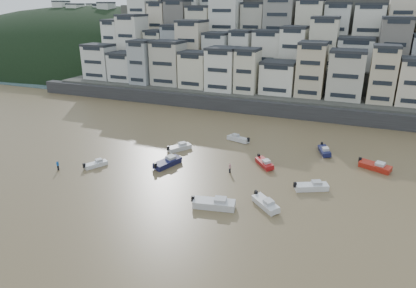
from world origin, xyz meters
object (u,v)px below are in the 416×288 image
at_px(boat_d, 312,185).
at_px(person_blue, 58,165).
at_px(boat_j, 96,163).
at_px(boat_a, 214,202).
at_px(boat_c, 168,162).
at_px(boat_i, 324,150).
at_px(boat_b, 266,203).
at_px(boat_f, 179,147).
at_px(person_pink, 230,168).
at_px(boat_g, 375,166).
at_px(boat_h, 238,138).
at_px(boat_e, 264,162).

relative_size(boat_d, person_blue, 3.13).
bearing_deg(boat_j, boat_a, -73.15).
height_order(boat_c, person_blue, person_blue).
bearing_deg(boat_i, boat_d, -19.21).
height_order(boat_b, boat_f, boat_b).
bearing_deg(person_blue, person_pink, 20.05).
xyz_separation_m(boat_b, boat_d, (5.19, 7.68, 0.02)).
distance_m(boat_g, boat_h, 26.17).
distance_m(boat_c, boat_j, 12.38).
bearing_deg(boat_c, person_blue, 134.72).
relative_size(boat_e, boat_f, 0.97).
relative_size(boat_c, boat_f, 1.16).
relative_size(boat_b, person_pink, 3.03).
height_order(boat_e, boat_j, boat_e).
height_order(boat_c, boat_e, boat_c).
xyz_separation_m(boat_e, boat_h, (-8.03, 10.25, 0.02)).
relative_size(boat_e, boat_h, 0.97).
height_order(boat_b, person_blue, person_blue).
height_order(boat_i, boat_j, boat_i).
xyz_separation_m(boat_a, boat_g, (20.71, 21.99, -0.10)).
relative_size(boat_a, person_pink, 3.64).
relative_size(boat_a, boat_e, 1.26).
bearing_deg(boat_i, person_blue, -77.21).
relative_size(boat_b, boat_e, 1.05).
distance_m(boat_a, boat_j, 24.55).
bearing_deg(boat_i, boat_a, -42.71).
bearing_deg(boat_e, boat_b, -25.11).
relative_size(boat_c, person_blue, 3.47).
bearing_deg(person_blue, boat_i, 30.94).
xyz_separation_m(boat_a, boat_i, (12.00, 26.27, -0.15)).
height_order(boat_f, boat_j, boat_f).
xyz_separation_m(boat_e, boat_f, (-17.01, 1.28, 0.02)).
xyz_separation_m(boat_b, boat_g, (14.19, 19.18, 0.05)).
bearing_deg(boat_b, person_blue, -135.49).
xyz_separation_m(boat_i, person_pink, (-13.71, -14.62, 0.16)).
height_order(boat_c, boat_j, boat_c).
height_order(boat_f, person_pink, person_pink).
height_order(boat_h, boat_j, boat_h).
bearing_deg(boat_a, boat_b, 12.51).
relative_size(boat_e, boat_g, 0.90).
distance_m(boat_e, person_pink, 6.68).
bearing_deg(person_pink, boat_f, 153.94).
xyz_separation_m(boat_b, boat_c, (-19.13, 7.36, 0.10)).
bearing_deg(boat_d, boat_h, 110.19).
xyz_separation_m(boat_f, person_pink, (12.31, -6.02, 0.16)).
distance_m(boat_g, boat_j, 47.71).
bearing_deg(boat_h, person_blue, 62.48).
distance_m(boat_j, person_pink, 23.16).
bearing_deg(boat_j, boat_c, -37.41).
xyz_separation_m(boat_a, person_pink, (-1.71, 11.65, 0.01)).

